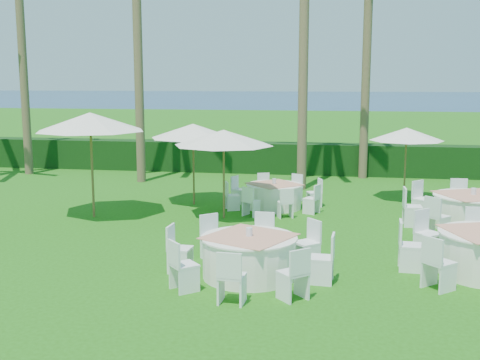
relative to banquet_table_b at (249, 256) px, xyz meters
The scene contains 14 objects.
ground 1.74m from the banquet_table_b, 150.33° to the left, with size 120.00×120.00×0.00m, color #1F580F.
hedge 12.92m from the banquet_table_b, 96.53° to the left, with size 34.00×1.00×1.20m, color black.
ocean 102.85m from the banquet_table_b, 90.82° to the left, with size 260.00×260.00×0.00m, color #071D47.
banquet_table_b is the anchor object (origin of this frame).
banquet_table_e 6.21m from the banquet_table_b, 92.10° to the left, with size 2.77×2.77×0.87m.
banquet_table_f 6.82m from the banquet_table_b, 43.52° to the left, with size 3.40×3.40×1.02m.
umbrella_a 6.85m from the banquet_table_b, 139.26° to the left, with size 2.92×2.92×2.84m.
umbrella_b 5.24m from the banquet_table_b, 106.69° to the left, with size 2.67×2.67×2.38m.
umbrella_c 7.09m from the banquet_table_b, 112.69° to the left, with size 2.53×2.53×2.41m.
umbrella_d 8.86m from the banquet_table_b, 65.60° to the left, with size 2.23×2.23×2.26m.
palm_a 16.26m from the banquet_table_b, 133.81° to the left, with size 4.41×4.05×11.61m.
palm_b 12.24m from the banquet_table_b, 119.04° to the left, with size 4.24×4.37×8.96m.
palm_c 10.70m from the banquet_table_b, 87.90° to the left, with size 4.33×4.31×10.02m.
palm_d 13.02m from the banquet_table_b, 78.45° to the left, with size 4.20×4.39×7.95m.
Camera 1 is at (3.13, -11.65, 3.71)m, focal length 45.00 mm.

